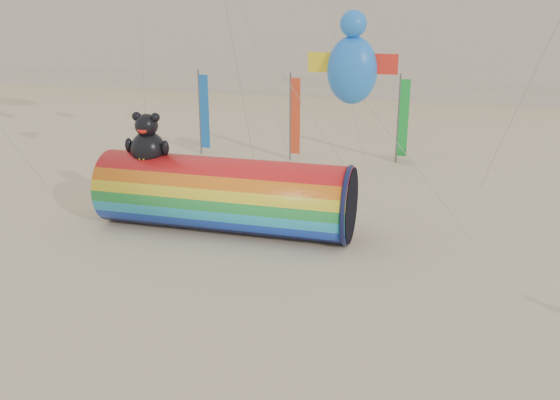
# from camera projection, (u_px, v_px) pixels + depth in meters

# --- Properties ---
(ground) EXTENTS (160.00, 160.00, 0.00)m
(ground) POSITION_uv_depth(u_px,v_px,m) (256.00, 275.00, 22.48)
(ground) COLOR #CCB58C
(ground) RESTS_ON ground
(windsock_assembly) EXTENTS (10.78, 3.28, 4.97)m
(windsock_assembly) POSITION_uv_depth(u_px,v_px,m) (224.00, 193.00, 26.18)
(windsock_assembly) COLOR red
(windsock_assembly) RESTS_ON ground
(festival_banners) EXTENTS (12.54, 1.25, 5.20)m
(festival_banners) POSITION_uv_depth(u_px,v_px,m) (298.00, 116.00, 36.95)
(festival_banners) COLOR #59595E
(festival_banners) RESTS_ON ground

